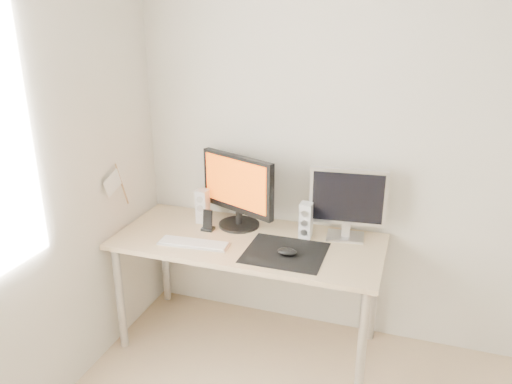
# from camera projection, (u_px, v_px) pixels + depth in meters

# --- Properties ---
(wall_back) EXTENTS (3.50, 0.00, 3.50)m
(wall_back) POSITION_uv_depth(u_px,v_px,m) (422.00, 153.00, 2.86)
(wall_back) COLOR white
(wall_back) RESTS_ON ground
(mousepad) EXTENTS (0.45, 0.40, 0.00)m
(mousepad) POSITION_uv_depth(u_px,v_px,m) (285.00, 253.00, 2.82)
(mousepad) COLOR black
(mousepad) RESTS_ON desk
(mouse) EXTENTS (0.12, 0.07, 0.04)m
(mouse) POSITION_uv_depth(u_px,v_px,m) (287.00, 252.00, 2.78)
(mouse) COLOR black
(mouse) RESTS_ON mousepad
(desk) EXTENTS (1.60, 0.70, 0.73)m
(desk) POSITION_uv_depth(u_px,v_px,m) (248.00, 251.00, 3.01)
(desk) COLOR #D1B587
(desk) RESTS_ON ground
(main_monitor) EXTENTS (0.52, 0.34, 0.47)m
(main_monitor) POSITION_uv_depth(u_px,v_px,m) (238.00, 189.00, 3.09)
(main_monitor) COLOR black
(main_monitor) RESTS_ON desk
(second_monitor) EXTENTS (0.45, 0.18, 0.43)m
(second_monitor) POSITION_uv_depth(u_px,v_px,m) (348.00, 200.00, 2.93)
(second_monitor) COLOR silver
(second_monitor) RESTS_ON desk
(speaker_left) EXTENTS (0.07, 0.09, 0.22)m
(speaker_left) POSITION_uv_depth(u_px,v_px,m) (203.00, 206.00, 3.20)
(speaker_left) COLOR white
(speaker_left) RESTS_ON desk
(speaker_right) EXTENTS (0.07, 0.09, 0.22)m
(speaker_right) POSITION_uv_depth(u_px,v_px,m) (306.00, 220.00, 2.98)
(speaker_right) COLOR white
(speaker_right) RESTS_ON desk
(keyboard) EXTENTS (0.43, 0.15, 0.02)m
(keyboard) POSITION_uv_depth(u_px,v_px,m) (194.00, 243.00, 2.92)
(keyboard) COLOR silver
(keyboard) RESTS_ON desk
(phone_dock) EXTENTS (0.07, 0.06, 0.13)m
(phone_dock) POSITION_uv_depth(u_px,v_px,m) (208.00, 224.00, 3.10)
(phone_dock) COLOR black
(phone_dock) RESTS_ON desk
(pennant) EXTENTS (0.01, 0.23, 0.29)m
(pennant) POSITION_uv_depth(u_px,v_px,m) (116.00, 183.00, 2.99)
(pennant) COLOR #A57F54
(pennant) RESTS_ON wall_left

